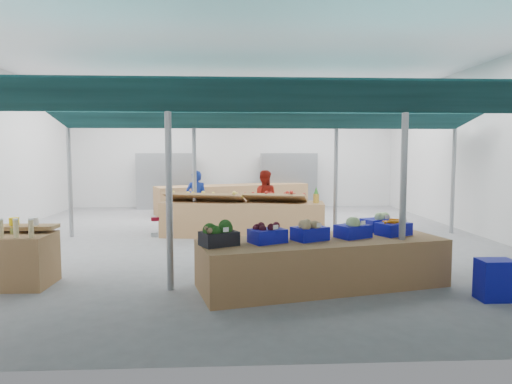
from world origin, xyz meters
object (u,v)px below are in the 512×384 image
veg_counter (322,263)px  vendor_left (197,200)px  crate_stack (495,280)px  vendor_right (264,199)px  fruit_counter (243,219)px

veg_counter → vendor_left: bearing=99.6°
crate_stack → vendor_left: size_ratio=0.36×
crate_stack → veg_counter: bearing=160.8°
vendor_right → fruit_counter: bearing=68.8°
fruit_counter → crate_stack: 6.10m
vendor_left → vendor_right: same height
crate_stack → vendor_right: size_ratio=0.36×
crate_stack → vendor_left: (-4.59, 6.16, 0.50)m
veg_counter → fruit_counter: size_ratio=0.95×
veg_counter → fruit_counter: bearing=90.9°
fruit_counter → veg_counter: bearing=-67.9°
crate_stack → vendor_left: vendor_left is taller
crate_stack → vendor_right: vendor_right is taller
fruit_counter → crate_stack: (3.39, -5.06, -0.14)m
vendor_left → vendor_right: 1.80m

